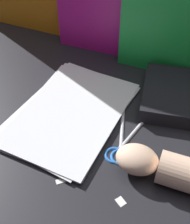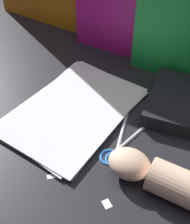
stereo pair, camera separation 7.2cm
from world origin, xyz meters
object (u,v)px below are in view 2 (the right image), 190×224
at_px(hand_forearm, 180,186).
at_px(book_closed, 179,102).
at_px(scissors, 119,147).
at_px(paper_stack, 74,110).

bearing_deg(hand_forearm, book_closed, 116.90).
xyz_separation_m(book_closed, scissors, (-0.05, -0.20, -0.02)).
relative_size(scissors, hand_forearm, 0.60).
bearing_deg(paper_stack, book_closed, 40.21).
bearing_deg(book_closed, hand_forearm, -63.10).
bearing_deg(scissors, book_closed, 77.29).
xyz_separation_m(scissors, hand_forearm, (0.16, -0.03, 0.03)).
relative_size(book_closed, hand_forearm, 0.78).
xyz_separation_m(paper_stack, hand_forearm, (0.32, -0.06, 0.03)).
relative_size(book_closed, scissors, 1.29).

